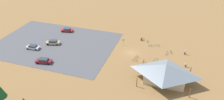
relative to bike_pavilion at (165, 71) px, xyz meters
name	(u,v)px	position (x,y,z in m)	size (l,w,h in m)	color
ground	(132,53)	(11.31, -11.13, -2.99)	(160.00, 160.00, 0.00)	olive
parking_lot_asphalt	(55,44)	(37.50, -8.67, -2.96)	(39.91, 28.70, 0.05)	#4C4C51
bike_pavilion	(165,71)	(0.00, 0.00, 0.00)	(13.17, 9.48, 5.14)	#C6B28E
trash_bin	(141,39)	(10.07, -20.15, -2.54)	(0.60, 0.60, 0.90)	brown
lot_sign	(123,41)	(15.26, -15.04, -1.58)	(0.56, 0.08, 2.20)	#99999E
bicycle_orange_lone_west	(137,57)	(9.20, -8.48, -2.61)	(1.08, 1.33, 0.88)	black
bicycle_green_trailside	(144,63)	(6.33, -6.01, -2.64)	(1.44, 1.00, 0.76)	black
bicycle_black_front_row	(151,46)	(6.19, -16.70, -2.63)	(1.59, 0.60, 0.76)	black
bicycle_purple_edge_north	(171,52)	(-0.51, -14.69, -2.64)	(0.55, 1.63, 0.74)	black
bicycle_blue_lone_east	(148,41)	(7.77, -19.63, -2.62)	(0.48, 1.65, 0.82)	black
bicycle_teal_back_row	(157,45)	(4.31, -17.83, -2.62)	(1.66, 0.56, 0.81)	black
bicycle_red_by_bin	(135,60)	(9.28, -6.45, -2.63)	(1.71, 0.48, 0.80)	black
bicycle_silver_yard_right	(156,60)	(3.45, -8.70, -2.60)	(1.10, 1.47, 0.82)	black
bicycle_yellow_near_porch	(143,39)	(9.66, -20.87, -2.64)	(1.32, 1.18, 0.74)	black
bicycle_white_edge_south	(167,53)	(0.70, -13.56, -2.63)	(0.52, 1.73, 0.82)	black
car_maroon_front_row	(44,61)	(34.54, 2.58, -2.22)	(4.89, 2.69, 1.44)	maroon
car_red_inner_stall	(67,30)	(38.12, -18.36, -2.27)	(4.53, 2.67, 1.35)	red
car_silver_end_stall	(33,47)	(42.52, -3.40, -2.27)	(4.38, 2.22, 1.34)	#BCBCC1
car_tan_back_corner	(53,42)	(37.93, -8.14, -2.21)	(4.85, 2.96, 1.47)	tan
visitor_by_pavilion	(185,52)	(-4.68, -15.26, -2.04)	(0.40, 0.36, 1.80)	#2D3347
visitor_crossing_yard	(186,65)	(-5.14, -8.20, -2.15)	(0.40, 0.39, 1.61)	#2D3347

